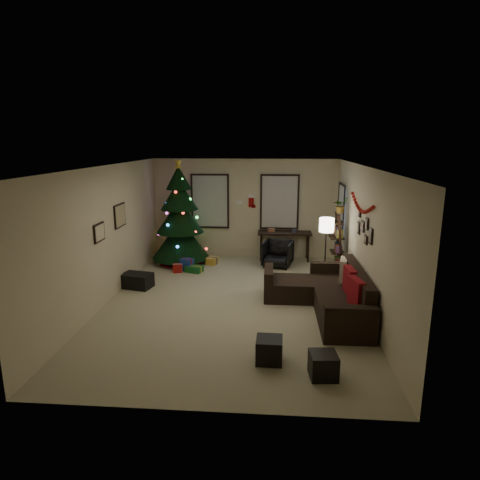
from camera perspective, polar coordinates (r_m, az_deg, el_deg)
name	(u,v)px	position (r m, az deg, el deg)	size (l,w,h in m)	color
floor	(233,302)	(8.51, -1.00, -8.48)	(7.00, 7.00, 0.00)	tan
ceiling	(232,166)	(7.92, -1.08, 9.98)	(7.00, 7.00, 0.00)	white
wall_back	(245,209)	(11.54, 0.63, 4.28)	(5.00, 5.00, 0.00)	beige
wall_front	(203,306)	(4.79, -5.10, -8.94)	(5.00, 5.00, 0.00)	beige
wall_left	(107,235)	(8.71, -17.64, 0.68)	(7.00, 7.00, 0.00)	beige
wall_right	(364,239)	(8.26, 16.50, 0.10)	(7.00, 7.00, 0.00)	beige
window_back_left	(210,201)	(11.58, -4.09, 5.28)	(1.05, 0.06, 1.50)	#728CB2
window_back_right	(279,202)	(11.45, 5.39, 5.17)	(1.05, 0.06, 1.50)	#728CB2
window_right_wall	(342,210)	(10.69, 13.65, 4.00)	(0.06, 0.90, 1.30)	#728CB2
christmas_tree	(180,220)	(11.06, -8.17, 2.72)	(1.50, 1.50, 2.79)	black
presents	(186,264)	(10.76, -7.32, -3.23)	(1.50, 1.01, 0.30)	gold
sofa	(328,295)	(8.27, 11.82, -7.36)	(1.83, 2.67, 0.86)	black
pillow_red_a	(356,293)	(7.46, 15.49, -6.93)	(0.13, 0.49, 0.49)	maroon
pillow_red_b	(350,281)	(8.04, 14.68, -5.41)	(0.13, 0.49, 0.49)	maroon
pillow_cream	(343,270)	(8.74, 13.84, -3.92)	(0.13, 0.45, 0.45)	beige
ottoman_near	(269,350)	(6.35, 4.00, -14.70)	(0.38, 0.38, 0.36)	black
ottoman_far	(323,365)	(6.08, 11.25, -16.38)	(0.37, 0.37, 0.35)	black
desk	(285,235)	(11.37, 6.08, 0.64)	(1.43, 0.51, 0.77)	black
desk_chair	(278,254)	(10.81, 5.15, -1.87)	(0.66, 0.62, 0.68)	black
bookshelf	(338,247)	(9.96, 13.22, -0.98)	(0.30, 0.47, 1.57)	black
potted_plant	(341,203)	(9.78, 13.52, 4.94)	(0.42, 0.36, 0.47)	#4C4C4C
floor_lamp	(326,229)	(9.36, 11.67, 1.42)	(0.32, 0.32, 1.53)	black
art_map	(120,216)	(9.30, -16.03, 3.22)	(0.04, 0.60, 0.50)	black
art_abstract	(99,233)	(8.31, -18.61, 0.97)	(0.04, 0.45, 0.35)	black
gallery	(365,229)	(8.14, 16.57, 1.50)	(0.03, 1.25, 0.54)	black
garland	(361,205)	(8.32, 16.18, 4.64)	(0.08, 1.90, 0.30)	#A5140C
stocking_left	(240,207)	(11.57, -0.06, 4.53)	(0.20, 0.05, 0.36)	#990F0C
stocking_right	(251,201)	(11.47, 1.57, 5.34)	(0.20, 0.05, 0.36)	#990F0C
storage_bin	(137,281)	(9.56, -13.81, -5.38)	(0.64, 0.42, 0.32)	black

